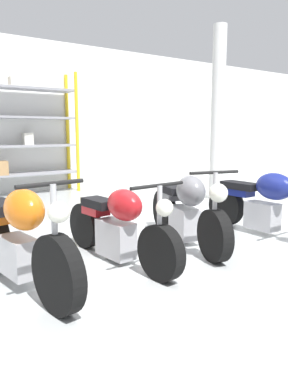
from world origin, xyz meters
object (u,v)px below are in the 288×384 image
at_px(motorcycle_grey, 187,209).
at_px(motorcycle_blue, 267,203).
at_px(motorcycle_orange, 20,238).
at_px(shelving_rack, 2,132).
at_px(motorcycle_red, 118,226).

height_order(motorcycle_grey, motorcycle_blue, motorcycle_grey).
xyz_separation_m(motorcycle_orange, motorcycle_grey, (2.20, 0.16, -0.03)).
distance_m(shelving_rack, motorcycle_red, 5.27).
bearing_deg(motorcycle_grey, motorcycle_orange, -69.80).
xyz_separation_m(shelving_rack, motorcycle_grey, (0.91, -5.08, -0.99)).
bearing_deg(motorcycle_orange, motorcycle_red, 87.20).
bearing_deg(motorcycle_orange, motorcycle_grey, 87.12).
xyz_separation_m(motorcycle_orange, motorcycle_blue, (3.37, -0.21, -0.02)).
bearing_deg(motorcycle_orange, motorcycle_blue, 79.40).
height_order(motorcycle_red, motorcycle_blue, motorcycle_blue).
height_order(shelving_rack, motorcycle_orange, shelving_rack).
xyz_separation_m(shelving_rack, motorcycle_orange, (-1.29, -5.25, -0.96)).
bearing_deg(motorcycle_grey, motorcycle_blue, 88.56).
height_order(motorcycle_orange, motorcycle_grey, motorcycle_orange).
bearing_deg(motorcycle_red, shelving_rack, 173.54).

